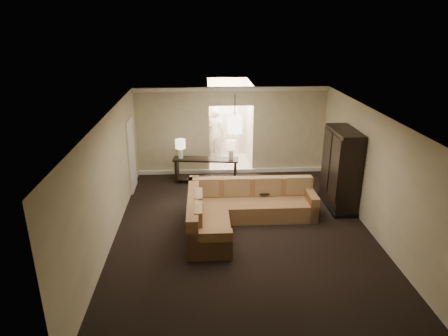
{
  "coord_description": "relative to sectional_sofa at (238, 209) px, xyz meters",
  "views": [
    {
      "loc": [
        -0.95,
        -8.24,
        4.74
      ],
      "look_at": [
        -0.39,
        1.2,
        1.2
      ],
      "focal_mm": 32.0,
      "sensor_mm": 36.0,
      "label": 1
    }
  ],
  "objects": [
    {
      "name": "ground",
      "position": [
        0.08,
        -0.48,
        -0.38
      ],
      "size": [
        8.0,
        8.0,
        0.0
      ],
      "primitive_type": "plane",
      "color": "black",
      "rests_on": "ground"
    },
    {
      "name": "coffee_table",
      "position": [
        -0.69,
        0.52,
        -0.18
      ],
      "size": [
        1.08,
        1.08,
        0.41
      ],
      "rotation": [
        0.0,
        0.0,
        -0.12
      ],
      "color": "beige",
      "rests_on": "ground"
    },
    {
      "name": "wall_right",
      "position": [
        3.08,
        -0.48,
        1.02
      ],
      "size": [
        0.04,
        8.0,
        2.8
      ],
      "primitive_type": "cube",
      "color": "beige",
      "rests_on": "ground"
    },
    {
      "name": "wall_back",
      "position": [
        0.08,
        3.52,
        1.02
      ],
      "size": [
        6.0,
        0.04,
        2.8
      ],
      "primitive_type": "cube",
      "color": "beige",
      "rests_on": "ground"
    },
    {
      "name": "person",
      "position": [
        -0.37,
        5.12,
        0.63
      ],
      "size": [
        0.82,
        0.64,
        2.01
      ],
      "primitive_type": "imported",
      "rotation": [
        0.0,
        0.0,
        2.91
      ],
      "color": "beige",
      "rests_on": "ground"
    },
    {
      "name": "side_door",
      "position": [
        -2.89,
        2.32,
        0.67
      ],
      "size": [
        0.05,
        0.9,
        2.1
      ],
      "primitive_type": "cube",
      "color": "white",
      "rests_on": "ground"
    },
    {
      "name": "armoire",
      "position": [
        2.75,
        0.82,
        0.64
      ],
      "size": [
        0.63,
        1.48,
        2.12
      ],
      "color": "black",
      "rests_on": "ground"
    },
    {
      "name": "pendant_light",
      "position": [
        0.08,
        2.22,
        1.57
      ],
      "size": [
        0.38,
        0.38,
        1.09
      ],
      "color": "black",
      "rests_on": "ceiling"
    },
    {
      "name": "drink_table",
      "position": [
        0.72,
        0.72,
        0.01
      ],
      "size": [
        0.43,
        0.43,
        0.54
      ],
      "rotation": [
        0.0,
        0.0,
        -0.27
      ],
      "color": "black",
      "rests_on": "ground"
    },
    {
      "name": "wall_left",
      "position": [
        -2.92,
        -0.48,
        1.02
      ],
      "size": [
        0.04,
        8.0,
        2.8
      ],
      "primitive_type": "cube",
      "color": "beige",
      "rests_on": "ground"
    },
    {
      "name": "baseboard",
      "position": [
        0.08,
        3.47,
        -0.32
      ],
      "size": [
        6.0,
        0.1,
        0.12
      ],
      "primitive_type": "cube",
      "color": "white",
      "rests_on": "ground"
    },
    {
      "name": "foyer",
      "position": [
        0.08,
        4.86,
        0.92
      ],
      "size": [
        1.44,
        2.02,
        2.8
      ],
      "color": "beige",
      "rests_on": "ground"
    },
    {
      "name": "table_lamp_right",
      "position": [
        0.01,
        2.63,
        0.77
      ],
      "size": [
        0.31,
        0.31,
        0.58
      ],
      "color": "white",
      "rests_on": "console_table"
    },
    {
      "name": "wall_front",
      "position": [
        0.08,
        -4.48,
        1.02
      ],
      "size": [
        6.0,
        0.04,
        2.8
      ],
      "primitive_type": "cube",
      "color": "beige",
      "rests_on": "ground"
    },
    {
      "name": "crown_molding",
      "position": [
        0.08,
        3.47,
        2.35
      ],
      "size": [
        6.0,
        0.1,
        0.12
      ],
      "primitive_type": "cube",
      "color": "white",
      "rests_on": "wall_back"
    },
    {
      "name": "ceiling",
      "position": [
        0.08,
        -0.48,
        2.42
      ],
      "size": [
        6.0,
        8.0,
        0.02
      ],
      "primitive_type": "cube",
      "color": "white",
      "rests_on": "wall_back"
    },
    {
      "name": "table_lamp_left",
      "position": [
        -1.51,
        2.81,
        0.77
      ],
      "size": [
        0.31,
        0.31,
        0.58
      ],
      "color": "white",
      "rests_on": "console_table"
    },
    {
      "name": "sectional_sofa",
      "position": [
        0.0,
        0.0,
        0.0
      ],
      "size": [
        3.19,
        2.55,
        0.95
      ],
      "rotation": [
        0.0,
        0.0,
        -0.01
      ],
      "color": "brown",
      "rests_on": "ground"
    },
    {
      "name": "console_table",
      "position": [
        -0.75,
        2.72,
        0.08
      ],
      "size": [
        2.02,
        0.68,
        0.76
      ],
      "rotation": [
        0.0,
        0.0,
        -0.12
      ],
      "color": "black",
      "rests_on": "ground"
    }
  ]
}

